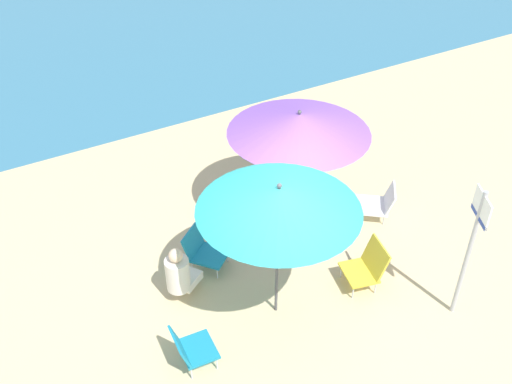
{
  "coord_description": "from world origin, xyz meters",
  "views": [
    {
      "loc": [
        -3.1,
        -4.48,
        5.97
      ],
      "look_at": [
        0.44,
        1.69,
        0.7
      ],
      "focal_mm": 41.02,
      "sensor_mm": 36.0,
      "label": 1
    }
  ],
  "objects_px": {
    "beach_chair_a": "(190,348)",
    "warning_sign": "(473,238)",
    "umbrella_purple": "(299,123)",
    "umbrella_teal": "(279,199)",
    "person_b": "(180,274)",
    "beach_chair_c": "(379,203)",
    "beach_chair_b": "(367,265)",
    "person_a": "(285,150)",
    "beach_chair_d": "(203,250)"
  },
  "relations": [
    {
      "from": "beach_chair_a",
      "to": "beach_chair_c",
      "type": "distance_m",
      "value": 4.0
    },
    {
      "from": "person_a",
      "to": "person_b",
      "type": "bearing_deg",
      "value": 105.59
    },
    {
      "from": "person_a",
      "to": "umbrella_teal",
      "type": "bearing_deg",
      "value": 128.27
    },
    {
      "from": "umbrella_purple",
      "to": "person_b",
      "type": "distance_m",
      "value": 2.7
    },
    {
      "from": "person_a",
      "to": "warning_sign",
      "type": "bearing_deg",
      "value": 165.58
    },
    {
      "from": "umbrella_teal",
      "to": "beach_chair_b",
      "type": "distance_m",
      "value": 2.05
    },
    {
      "from": "warning_sign",
      "to": "beach_chair_a",
      "type": "bearing_deg",
      "value": -167.91
    },
    {
      "from": "umbrella_purple",
      "to": "person_a",
      "type": "height_order",
      "value": "umbrella_purple"
    },
    {
      "from": "beach_chair_a",
      "to": "beach_chair_d",
      "type": "distance_m",
      "value": 1.77
    },
    {
      "from": "beach_chair_a",
      "to": "warning_sign",
      "type": "xyz_separation_m",
      "value": [
        3.41,
        -0.95,
        0.99
      ]
    },
    {
      "from": "beach_chair_c",
      "to": "person_a",
      "type": "bearing_deg",
      "value": -32.22
    },
    {
      "from": "beach_chair_a",
      "to": "beach_chair_d",
      "type": "bearing_deg",
      "value": 64.03
    },
    {
      "from": "beach_chair_c",
      "to": "beach_chair_d",
      "type": "height_order",
      "value": "beach_chair_d"
    },
    {
      "from": "person_a",
      "to": "person_b",
      "type": "height_order",
      "value": "person_a"
    },
    {
      "from": "beach_chair_d",
      "to": "person_b",
      "type": "relative_size",
      "value": 0.82
    },
    {
      "from": "umbrella_purple",
      "to": "warning_sign",
      "type": "height_order",
      "value": "umbrella_purple"
    },
    {
      "from": "person_b",
      "to": "beach_chair_a",
      "type": "bearing_deg",
      "value": -141.26
    },
    {
      "from": "beach_chair_d",
      "to": "umbrella_teal",
      "type": "bearing_deg",
      "value": -19.46
    },
    {
      "from": "umbrella_purple",
      "to": "person_b",
      "type": "xyz_separation_m",
      "value": [
        -2.25,
        -0.63,
        -1.35
      ]
    },
    {
      "from": "umbrella_purple",
      "to": "beach_chair_a",
      "type": "relative_size",
      "value": 3.76
    },
    {
      "from": "beach_chair_a",
      "to": "umbrella_teal",
      "type": "bearing_deg",
      "value": 14.77
    },
    {
      "from": "beach_chair_a",
      "to": "person_a",
      "type": "height_order",
      "value": "person_a"
    },
    {
      "from": "beach_chair_b",
      "to": "beach_chair_d",
      "type": "distance_m",
      "value": 2.34
    },
    {
      "from": "umbrella_teal",
      "to": "beach_chair_c",
      "type": "relative_size",
      "value": 2.63
    },
    {
      "from": "person_a",
      "to": "warning_sign",
      "type": "relative_size",
      "value": 0.47
    },
    {
      "from": "umbrella_teal",
      "to": "person_b",
      "type": "xyz_separation_m",
      "value": [
        -1.0,
        0.85,
        -1.44
      ]
    },
    {
      "from": "person_b",
      "to": "warning_sign",
      "type": "height_order",
      "value": "warning_sign"
    },
    {
      "from": "umbrella_teal",
      "to": "beach_chair_b",
      "type": "height_order",
      "value": "umbrella_teal"
    },
    {
      "from": "umbrella_teal",
      "to": "beach_chair_d",
      "type": "relative_size",
      "value": 2.83
    },
    {
      "from": "warning_sign",
      "to": "umbrella_purple",
      "type": "bearing_deg",
      "value": 134.28
    },
    {
      "from": "beach_chair_a",
      "to": "beach_chair_b",
      "type": "bearing_deg",
      "value": 5.28
    },
    {
      "from": "person_a",
      "to": "beach_chair_a",
      "type": "bearing_deg",
      "value": 115.13
    },
    {
      "from": "person_a",
      "to": "beach_chair_d",
      "type": "bearing_deg",
      "value": 104.27
    },
    {
      "from": "beach_chair_a",
      "to": "beach_chair_b",
      "type": "distance_m",
      "value": 2.7
    },
    {
      "from": "person_b",
      "to": "beach_chair_c",
      "type": "bearing_deg",
      "value": -32.19
    },
    {
      "from": "beach_chair_d",
      "to": "person_a",
      "type": "height_order",
      "value": "person_a"
    },
    {
      "from": "umbrella_purple",
      "to": "beach_chair_b",
      "type": "bearing_deg",
      "value": -86.72
    },
    {
      "from": "umbrella_purple",
      "to": "beach_chair_b",
      "type": "distance_m",
      "value": 2.22
    },
    {
      "from": "beach_chair_d",
      "to": "warning_sign",
      "type": "relative_size",
      "value": 0.37
    },
    {
      "from": "beach_chair_b",
      "to": "person_a",
      "type": "xyz_separation_m",
      "value": [
        0.48,
        2.92,
        0.13
      ]
    },
    {
      "from": "umbrella_teal",
      "to": "beach_chair_a",
      "type": "bearing_deg",
      "value": -169.65
    },
    {
      "from": "beach_chair_a",
      "to": "beach_chair_c",
      "type": "relative_size",
      "value": 0.7
    },
    {
      "from": "beach_chair_b",
      "to": "beach_chair_a",
      "type": "bearing_deg",
      "value": 14.52
    },
    {
      "from": "beach_chair_d",
      "to": "person_a",
      "type": "bearing_deg",
      "value": 82.76
    },
    {
      "from": "umbrella_purple",
      "to": "beach_chair_d",
      "type": "bearing_deg",
      "value": -173.3
    },
    {
      "from": "umbrella_purple",
      "to": "beach_chair_a",
      "type": "distance_m",
      "value": 3.46
    },
    {
      "from": "umbrella_purple",
      "to": "beach_chair_c",
      "type": "relative_size",
      "value": 2.63
    },
    {
      "from": "beach_chair_a",
      "to": "umbrella_purple",
      "type": "bearing_deg",
      "value": 37.94
    },
    {
      "from": "beach_chair_a",
      "to": "warning_sign",
      "type": "distance_m",
      "value": 3.67
    },
    {
      "from": "beach_chair_b",
      "to": "person_a",
      "type": "height_order",
      "value": "person_a"
    }
  ]
}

